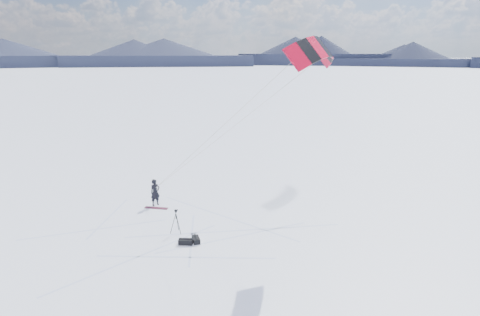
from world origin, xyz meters
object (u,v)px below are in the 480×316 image
Objects in this scene: snowboard at (156,208)px; snowkiter at (156,205)px; tripod at (176,218)px; gear_bag_a at (186,242)px; gear_bag_b at (196,240)px.

snowkiter is at bearing 114.33° from snowboard.
snowkiter is 5.08m from tripod.
snowkiter is 2.17× the size of gear_bag_a.
snowkiter reaches higher than gear_bag_a.
gear_bag_a is at bearing -81.34° from gear_bag_b.
snowkiter is 1.15× the size of snowboard.
snowboard is (0.45, -0.42, 0.02)m from snowkiter.
gear_bag_a is (5.68, -3.49, 0.16)m from snowkiter.
gear_bag_a is at bearing -102.71° from snowkiter.
snowkiter is 0.62m from snowboard.
gear_bag_b reaches higher than snowboard.
tripod is at bearing -52.42° from snowboard.
snowboard is 4.48m from tripod.
snowboard is at bearing -163.29° from gear_bag_b.
snowboard is 2.02× the size of gear_bag_b.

